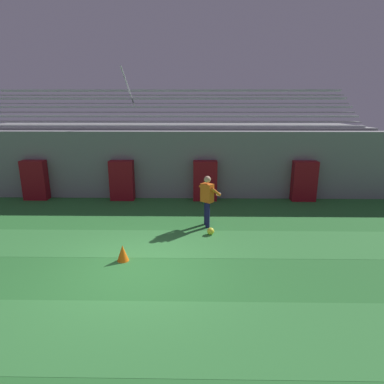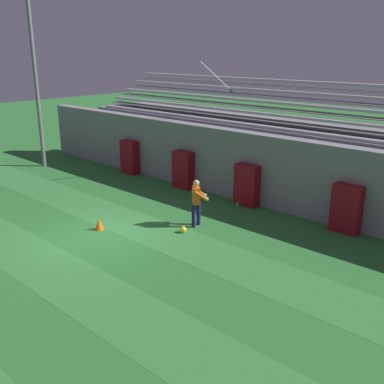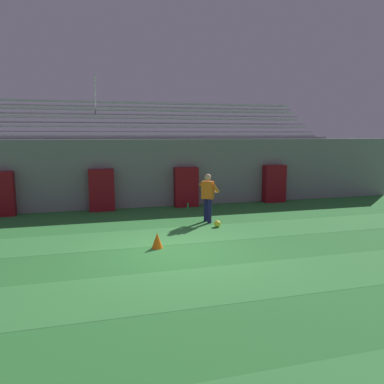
# 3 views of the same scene
# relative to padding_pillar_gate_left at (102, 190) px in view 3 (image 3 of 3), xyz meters

# --- Properties ---
(ground_plane) EXTENTS (80.00, 80.00, 0.00)m
(ground_plane) POSITION_rel_padding_pillar_gate_left_xyz_m (1.72, -5.95, -0.82)
(ground_plane) COLOR #2D7533
(turf_stripe_mid) EXTENTS (28.00, 1.90, 0.01)m
(turf_stripe_mid) POSITION_rel_padding_pillar_gate_left_xyz_m (1.72, -8.15, -0.82)
(turf_stripe_mid) COLOR #38843D
(turf_stripe_mid) RESTS_ON ground
(turf_stripe_far) EXTENTS (28.00, 1.90, 0.01)m
(turf_stripe_far) POSITION_rel_padding_pillar_gate_left_xyz_m (1.72, -4.36, -0.82)
(turf_stripe_far) COLOR #38843D
(turf_stripe_far) RESTS_ON ground
(back_wall) EXTENTS (24.00, 0.60, 2.80)m
(back_wall) POSITION_rel_padding_pillar_gate_left_xyz_m (1.72, 0.55, 0.58)
(back_wall) COLOR gray
(back_wall) RESTS_ON ground
(padding_pillar_gate_left) EXTENTS (0.97, 0.44, 1.65)m
(padding_pillar_gate_left) POSITION_rel_padding_pillar_gate_left_xyz_m (0.00, 0.00, 0.00)
(padding_pillar_gate_left) COLOR maroon
(padding_pillar_gate_left) RESTS_ON ground
(padding_pillar_gate_right) EXTENTS (0.97, 0.44, 1.65)m
(padding_pillar_gate_right) POSITION_rel_padding_pillar_gate_left_xyz_m (3.44, 0.00, 0.00)
(padding_pillar_gate_right) COLOR maroon
(padding_pillar_gate_right) RESTS_ON ground
(padding_pillar_far_left) EXTENTS (0.97, 0.44, 1.65)m
(padding_pillar_far_left) POSITION_rel_padding_pillar_gate_left_xyz_m (-3.63, 0.00, 0.00)
(padding_pillar_far_left) COLOR maroon
(padding_pillar_far_left) RESTS_ON ground
(padding_pillar_far_right) EXTENTS (0.97, 0.44, 1.65)m
(padding_pillar_far_right) POSITION_rel_padding_pillar_gate_left_xyz_m (7.50, 0.00, 0.00)
(padding_pillar_far_right) COLOR maroon
(padding_pillar_far_right) RESTS_ON ground
(bleacher_stand) EXTENTS (18.00, 4.05, 5.43)m
(bleacher_stand) POSITION_rel_padding_pillar_gate_left_xyz_m (1.72, 2.89, 0.68)
(bleacher_stand) COLOR gray
(bleacher_stand) RESTS_ON ground
(goalkeeper) EXTENTS (0.74, 0.73, 1.67)m
(goalkeeper) POSITION_rel_padding_pillar_gate_left_xyz_m (3.45, -2.95, 0.13)
(goalkeeper) COLOR #19194C
(goalkeeper) RESTS_ON ground
(soccer_ball) EXTENTS (0.22, 0.22, 0.22)m
(soccer_ball) POSITION_rel_padding_pillar_gate_left_xyz_m (3.53, -3.71, -0.71)
(soccer_ball) COLOR yellow
(soccer_ball) RESTS_ON ground
(traffic_cone) EXTENTS (0.30, 0.30, 0.42)m
(traffic_cone) POSITION_rel_padding_pillar_gate_left_xyz_m (1.23, -5.46, -0.61)
(traffic_cone) COLOR orange
(traffic_cone) RESTS_ON ground
(water_bottle) EXTENTS (0.07, 0.07, 0.24)m
(water_bottle) POSITION_rel_padding_pillar_gate_left_xyz_m (3.38, -0.51, -0.70)
(water_bottle) COLOR green
(water_bottle) RESTS_ON ground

